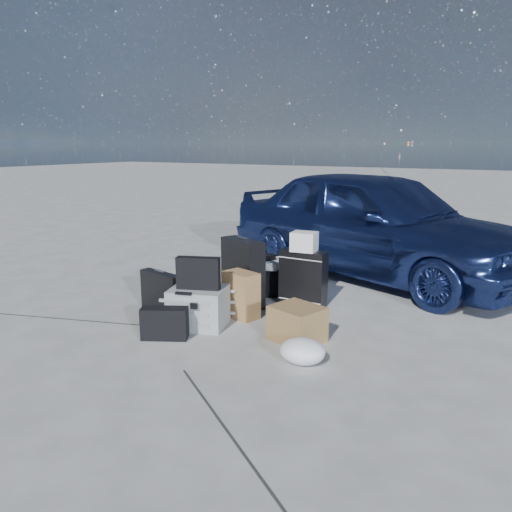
{
  "coord_description": "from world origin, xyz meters",
  "views": [
    {
      "loc": [
        2.32,
        -3.28,
        1.56
      ],
      "look_at": [
        -0.1,
        0.85,
        0.48
      ],
      "focal_mm": 35.0,
      "sensor_mm": 36.0,
      "label": 1
    }
  ],
  "objects_px": {
    "briefcase": "(161,292)",
    "suitcase_left": "(243,273)",
    "duffel_bag": "(260,280)",
    "cardboard_box": "(297,324)",
    "pelican_case": "(199,307)",
    "suitcase_right": "(303,278)",
    "car": "(375,223)"
  },
  "relations": [
    {
      "from": "pelican_case",
      "to": "cardboard_box",
      "type": "bearing_deg",
      "value": -9.91
    },
    {
      "from": "car",
      "to": "suitcase_right",
      "type": "distance_m",
      "value": 1.53
    },
    {
      "from": "car",
      "to": "pelican_case",
      "type": "distance_m",
      "value": 2.61
    },
    {
      "from": "pelican_case",
      "to": "duffel_bag",
      "type": "height_order",
      "value": "pelican_case"
    },
    {
      "from": "suitcase_left",
      "to": "pelican_case",
      "type": "bearing_deg",
      "value": -68.31
    },
    {
      "from": "briefcase",
      "to": "duffel_bag",
      "type": "bearing_deg",
      "value": 73.52
    },
    {
      "from": "suitcase_right",
      "to": "suitcase_left",
      "type": "bearing_deg",
      "value": -151.0
    },
    {
      "from": "car",
      "to": "suitcase_left",
      "type": "bearing_deg",
      "value": 176.04
    },
    {
      "from": "suitcase_left",
      "to": "suitcase_right",
      "type": "distance_m",
      "value": 0.59
    },
    {
      "from": "pelican_case",
      "to": "cardboard_box",
      "type": "distance_m",
      "value": 0.9
    },
    {
      "from": "suitcase_left",
      "to": "duffel_bag",
      "type": "height_order",
      "value": "suitcase_left"
    },
    {
      "from": "briefcase",
      "to": "suitcase_left",
      "type": "height_order",
      "value": "suitcase_left"
    },
    {
      "from": "pelican_case",
      "to": "suitcase_right",
      "type": "bearing_deg",
      "value": 43.16
    },
    {
      "from": "suitcase_right",
      "to": "duffel_bag",
      "type": "bearing_deg",
      "value": 167.65
    },
    {
      "from": "pelican_case",
      "to": "car",
      "type": "bearing_deg",
      "value": 54.41
    },
    {
      "from": "suitcase_right",
      "to": "car",
      "type": "bearing_deg",
      "value": 80.29
    },
    {
      "from": "car",
      "to": "duffel_bag",
      "type": "relative_size",
      "value": 6.29
    },
    {
      "from": "pelican_case",
      "to": "duffel_bag",
      "type": "relative_size",
      "value": 0.78
    },
    {
      "from": "suitcase_left",
      "to": "suitcase_right",
      "type": "bearing_deg",
      "value": 53.39
    },
    {
      "from": "briefcase",
      "to": "suitcase_right",
      "type": "distance_m",
      "value": 1.37
    },
    {
      "from": "cardboard_box",
      "to": "suitcase_left",
      "type": "bearing_deg",
      "value": 146.92
    },
    {
      "from": "duffel_bag",
      "to": "cardboard_box",
      "type": "relative_size",
      "value": 1.58
    },
    {
      "from": "pelican_case",
      "to": "suitcase_right",
      "type": "relative_size",
      "value": 0.86
    },
    {
      "from": "car",
      "to": "briefcase",
      "type": "distance_m",
      "value": 2.71
    },
    {
      "from": "cardboard_box",
      "to": "duffel_bag",
      "type": "bearing_deg",
      "value": 132.78
    },
    {
      "from": "suitcase_left",
      "to": "duffel_bag",
      "type": "distance_m",
      "value": 0.44
    },
    {
      "from": "duffel_bag",
      "to": "car",
      "type": "bearing_deg",
      "value": 36.61
    },
    {
      "from": "pelican_case",
      "to": "cardboard_box",
      "type": "relative_size",
      "value": 1.23
    },
    {
      "from": "suitcase_right",
      "to": "cardboard_box",
      "type": "bearing_deg",
      "value": -68.23
    },
    {
      "from": "pelican_case",
      "to": "suitcase_right",
      "type": "height_order",
      "value": "suitcase_right"
    },
    {
      "from": "pelican_case",
      "to": "cardboard_box",
      "type": "xyz_separation_m",
      "value": [
        0.89,
        0.13,
        -0.03
      ]
    },
    {
      "from": "briefcase",
      "to": "duffel_bag",
      "type": "distance_m",
      "value": 1.11
    }
  ]
}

